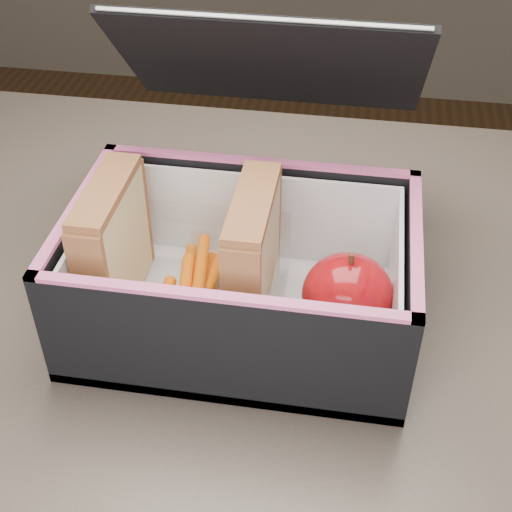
{
  "coord_description": "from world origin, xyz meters",
  "views": [
    {
      "loc": [
        0.01,
        -0.4,
        1.18
      ],
      "look_at": [
        -0.06,
        0.03,
        0.81
      ],
      "focal_mm": 50.0,
      "sensor_mm": 36.0,
      "label": 1
    }
  ],
  "objects": [
    {
      "name": "sandwich_left",
      "position": [
        -0.18,
        0.02,
        0.82
      ],
      "size": [
        0.03,
        0.1,
        0.11
      ],
      "color": "beige",
      "rests_on": "plastic_tub"
    },
    {
      "name": "lunch_bag",
      "position": [
        -0.07,
        0.03,
        0.81
      ],
      "size": [
        0.27,
        0.3,
        0.23
      ],
      "color": "black",
      "rests_on": "kitchen_table"
    },
    {
      "name": "paper_napkin",
      "position": [
        0.01,
        0.02,
        0.77
      ],
      "size": [
        0.08,
        0.09,
        0.01
      ],
      "primitive_type": "cube",
      "rotation": [
        0.0,
        0.0,
        -0.14
      ],
      "color": "white",
      "rests_on": "lunch_bag"
    },
    {
      "name": "carrot_sticks",
      "position": [
        -0.11,
        0.03,
        0.78
      ],
      "size": [
        0.05,
        0.14,
        0.03
      ],
      "color": "#D54C00",
      "rests_on": "plastic_tub"
    },
    {
      "name": "red_apple",
      "position": [
        0.01,
        0.01,
        0.8
      ],
      "size": [
        0.08,
        0.08,
        0.08
      ],
      "rotation": [
        0.0,
        0.0,
        -0.08
      ],
      "color": "maroon",
      "rests_on": "paper_napkin"
    },
    {
      "name": "kitchen_table",
      "position": [
        0.0,
        0.0,
        0.66
      ],
      "size": [
        1.2,
        0.8,
        0.75
      ],
      "color": "brown",
      "rests_on": "ground"
    },
    {
      "name": "sandwich_right",
      "position": [
        -0.06,
        0.02,
        0.82
      ],
      "size": [
        0.03,
        0.1,
        0.12
      ],
      "color": "beige",
      "rests_on": "plastic_tub"
    },
    {
      "name": "plastic_tub",
      "position": [
        -0.12,
        0.02,
        0.8
      ],
      "size": [
        0.16,
        0.11,
        0.07
      ],
      "primitive_type": null,
      "color": "white",
      "rests_on": "lunch_bag"
    }
  ]
}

